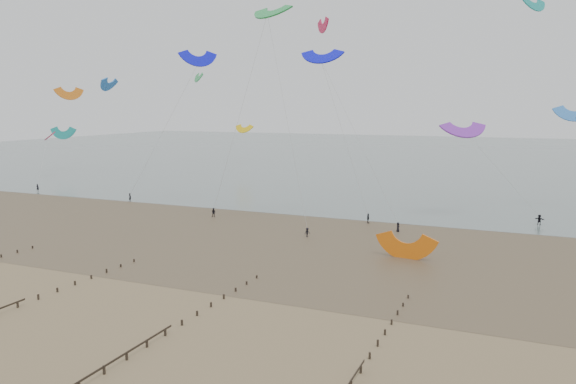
# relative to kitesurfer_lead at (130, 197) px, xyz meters

# --- Properties ---
(ground) EXTENTS (500.00, 500.00, 0.00)m
(ground) POSITION_rel_kitesurfer_lead_xyz_m (45.44, -50.45, -0.90)
(ground) COLOR brown
(ground) RESTS_ON ground
(sea_and_shore) EXTENTS (500.00, 665.00, 0.03)m
(sea_and_shore) POSITION_rel_kitesurfer_lead_xyz_m (41.36, -16.05, -0.89)
(sea_and_shore) COLOR #475654
(sea_and_shore) RESTS_ON ground
(kitesurfer_lead) EXTENTS (0.75, 0.60, 1.79)m
(kitesurfer_lead) POSITION_rel_kitesurfer_lead_xyz_m (0.00, 0.00, 0.00)
(kitesurfer_lead) COLOR black
(kitesurfer_lead) RESTS_ON ground
(kitesurfers) EXTENTS (132.47, 25.48, 1.83)m
(kitesurfers) POSITION_rel_kitesurfer_lead_xyz_m (55.59, -1.58, -0.05)
(kitesurfers) COLOR black
(kitesurfers) RESTS_ON ground
(grounded_kite) EXTENTS (7.76, 6.39, 3.92)m
(grounded_kite) POSITION_rel_kitesurfer_lead_xyz_m (63.97, -22.67, -0.90)
(grounded_kite) COLOR orange
(grounded_kite) RESTS_ON ground
(kites_airborne) EXTENTS (235.12, 107.78, 41.29)m
(kites_airborne) POSITION_rel_kitesurfer_lead_xyz_m (34.30, 36.51, 22.48)
(kites_airborne) COLOR green
(kites_airborne) RESTS_ON ground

